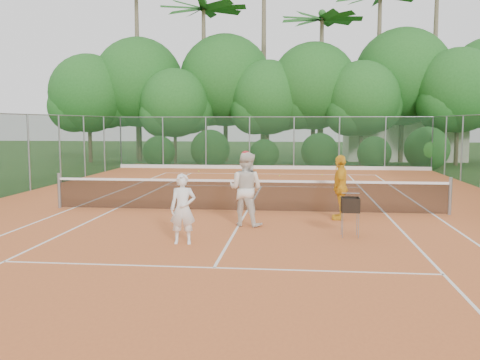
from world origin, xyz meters
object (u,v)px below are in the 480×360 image
Objects in this scene: player_white at (183,209)px; player_center_grp at (246,189)px; player_yellow at (340,187)px; ball_hopper at (350,206)px.

player_white is 2.55m from player_center_grp.
player_center_grp is 1.09× the size of player_yellow.
player_center_grp is (1.17, 2.25, 0.18)m from player_white.
player_white is 3.92m from ball_hopper.
player_yellow reaches higher than ball_hopper.
player_yellow is 2.27m from ball_hopper.
player_center_grp is 2.81m from ball_hopper.
player_center_grp is at bearing 136.56° from ball_hopper.
player_center_grp reaches higher than player_yellow.
player_yellow is at bearing 24.89° from player_center_grp.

